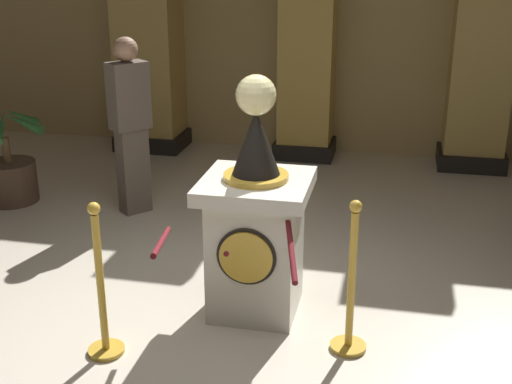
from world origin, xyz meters
TOP-DOWN VIEW (x-y plane):
  - ground_plane at (0.00, 0.00)m, footprint 10.89×10.89m
  - back_wall at (0.00, 4.63)m, footprint 10.89×0.16m
  - pedestal_clock at (0.20, 0.39)m, footprint 0.75×0.75m
  - stanchion_near at (-0.64, -0.36)m, footprint 0.24×0.24m
  - stanchion_far at (0.91, 0.01)m, footprint 0.24×0.24m
  - velvet_rope at (0.14, -0.18)m, footprint 1.00×0.98m
  - column_left at (-2.02, 4.31)m, footprint 0.90×0.90m
  - column_right at (2.02, 4.31)m, footprint 0.82×0.82m
  - column_centre_rear at (0.00, 4.31)m, footprint 0.77×0.77m
  - potted_palm_left at (-2.74, 2.01)m, footprint 0.87×0.84m
  - bystander_guest at (-1.38, 2.02)m, footprint 0.40×0.42m

SIDE VIEW (x-z plane):
  - ground_plane at x=0.00m, z-range 0.00..0.00m
  - potted_palm_left at x=-2.74m, z-range -0.20..0.83m
  - stanchion_far at x=0.91m, z-range -0.16..0.89m
  - stanchion_near at x=-0.64m, z-range -0.16..0.90m
  - pedestal_clock at x=0.20m, z-range -0.20..1.52m
  - velvet_rope at x=0.14m, z-range 0.68..0.90m
  - bystander_guest at x=-1.38m, z-range 0.06..1.78m
  - column_left at x=-2.02m, z-range -0.01..3.51m
  - column_right at x=2.02m, z-range -0.01..3.51m
  - column_centre_rear at x=0.00m, z-range -0.01..3.51m
  - back_wall at x=0.00m, z-range 0.00..3.67m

